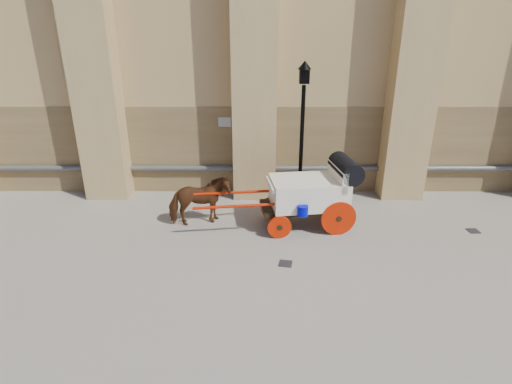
{
  "coord_description": "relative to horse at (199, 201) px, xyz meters",
  "views": [
    {
      "loc": [
        -0.92,
        -9.3,
        5.27
      ],
      "look_at": [
        -0.94,
        1.3,
        1.04
      ],
      "focal_mm": 28.0,
      "sensor_mm": 36.0,
      "label": 1
    }
  ],
  "objects": [
    {
      "name": "ground",
      "position": [
        2.58,
        -1.35,
        -0.74
      ],
      "size": [
        90.0,
        90.0,
        0.0
      ],
      "primitive_type": "plane",
      "color": "gray",
      "rests_on": "ground"
    },
    {
      "name": "horse",
      "position": [
        0.0,
        0.0,
        0.0
      ],
      "size": [
        1.9,
        1.28,
        1.47
      ],
      "primitive_type": "imported",
      "rotation": [
        0.0,
        0.0,
        1.87
      ],
      "color": "#573118",
      "rests_on": "ground"
    },
    {
      "name": "street_lamp",
      "position": [
        3.1,
        1.79,
        1.68
      ],
      "size": [
        0.42,
        0.42,
        4.52
      ],
      "color": "black",
      "rests_on": "ground"
    },
    {
      "name": "drain_grate_near",
      "position": [
        2.37,
        -2.21,
        -0.73
      ],
      "size": [
        0.38,
        0.38,
        0.01
      ],
      "primitive_type": "cube",
      "rotation": [
        0.0,
        0.0,
        -0.19
      ],
      "color": "black",
      "rests_on": "ground"
    },
    {
      "name": "carriage",
      "position": [
        3.29,
        -0.06,
        0.36
      ],
      "size": [
        4.75,
        1.83,
        2.03
      ],
      "rotation": [
        0.0,
        0.0,
        0.13
      ],
      "color": "black",
      "rests_on": "ground"
    },
    {
      "name": "drain_grate_far",
      "position": [
        7.87,
        -0.46,
        -0.73
      ],
      "size": [
        0.33,
        0.33,
        0.01
      ],
      "primitive_type": "cube",
      "rotation": [
        0.0,
        0.0,
        0.04
      ],
      "color": "black",
      "rests_on": "ground"
    }
  ]
}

